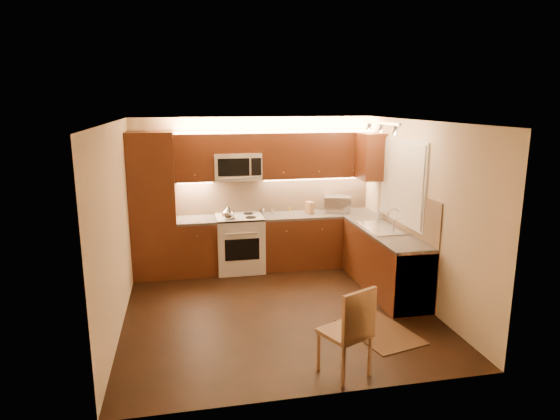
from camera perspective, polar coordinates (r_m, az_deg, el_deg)
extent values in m
cube|color=black|center=(6.66, -0.33, -11.64)|extent=(4.00, 4.00, 0.01)
cube|color=beige|center=(6.07, -0.36, 10.38)|extent=(4.00, 4.00, 0.01)
cube|color=beige|center=(8.18, -3.06, 2.14)|extent=(4.00, 0.01, 2.50)
cube|color=beige|center=(4.39, 4.77, -7.27)|extent=(4.00, 0.01, 2.50)
cube|color=beige|center=(6.19, -18.82, -1.97)|extent=(0.01, 4.00, 2.50)
cube|color=beige|center=(6.91, 16.15, -0.31)|extent=(0.01, 4.00, 2.50)
cube|color=#4E1D10|center=(7.83, -14.74, 0.52)|extent=(0.70, 0.60, 2.30)
cube|color=#4E1D10|center=(8.00, -9.72, -4.32)|extent=(0.62, 0.60, 0.86)
cube|color=#322F2D|center=(7.88, -9.84, -1.19)|extent=(0.62, 0.60, 0.04)
cube|color=#4E1D10|center=(8.30, 4.45, -3.55)|extent=(1.92, 0.60, 0.86)
cube|color=#322F2D|center=(8.18, 4.50, -0.52)|extent=(1.92, 0.60, 0.04)
cube|color=#4E1D10|center=(7.35, 12.23, -5.97)|extent=(0.60, 2.00, 0.86)
cube|color=#322F2D|center=(7.22, 12.40, -2.58)|extent=(0.60, 2.00, 0.04)
cube|color=silver|center=(6.75, 14.62, -7.79)|extent=(0.58, 0.60, 0.84)
cube|color=tan|center=(8.24, -0.64, 1.88)|extent=(3.30, 0.02, 0.60)
cube|color=tan|center=(7.27, 14.61, 0.00)|extent=(0.02, 2.00, 0.60)
cube|color=#4E1D10|center=(7.83, -10.15, 6.11)|extent=(0.62, 0.35, 0.75)
cube|color=#4E1D10|center=(8.14, 4.38, 6.51)|extent=(1.92, 0.35, 0.75)
cube|color=#4E1D10|center=(7.86, -5.13, 7.89)|extent=(0.76, 0.35, 0.31)
cube|color=#4E1D10|center=(7.99, 10.68, 6.22)|extent=(0.35, 0.50, 0.75)
cube|color=silver|center=(7.32, 14.24, 3.30)|extent=(0.03, 1.44, 1.24)
cube|color=silver|center=(7.31, 14.10, 3.30)|extent=(0.02, 1.36, 1.16)
cube|color=silver|center=(6.92, 11.87, 10.07)|extent=(0.04, 1.20, 0.03)
cube|color=silver|center=(8.32, 6.77, 0.73)|extent=(0.52, 0.44, 0.27)
cube|color=olive|center=(8.13, 3.51, 0.28)|extent=(0.14, 0.17, 0.20)
cylinder|color=silver|center=(8.15, -1.95, -0.06)|extent=(0.04, 0.04, 0.09)
cylinder|color=brown|center=(8.20, -2.01, 0.00)|extent=(0.05, 0.05, 0.09)
cylinder|color=silver|center=(8.11, -0.93, -0.12)|extent=(0.05, 0.05, 0.10)
cylinder|color=olive|center=(8.29, 1.10, 0.13)|extent=(0.05, 0.05, 0.09)
imported|color=#B4B4B8|center=(7.91, 11.62, -0.44)|extent=(0.09, 0.09, 0.17)
cube|color=black|center=(6.18, 11.73, -13.88)|extent=(0.89, 1.13, 0.01)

